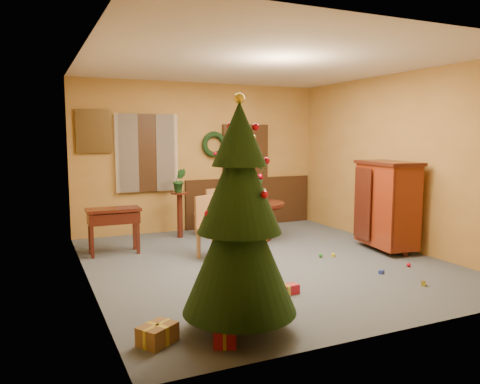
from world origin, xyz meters
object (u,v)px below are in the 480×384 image
dining_table (257,213)px  writing_desk (113,220)px  christmas_tree (239,222)px  sideboard (387,203)px  chair_near (211,225)px

dining_table → writing_desk: (-2.53, 0.00, 0.08)m
christmas_tree → sideboard: size_ratio=1.55×
christmas_tree → writing_desk: size_ratio=2.72×
chair_near → sideboard: sideboard is taller
chair_near → writing_desk: chair_near is taller
writing_desk → sideboard: 4.41m
chair_near → christmas_tree: christmas_tree is taller
dining_table → sideboard: 2.26m
chair_near → writing_desk: bearing=147.5°
dining_table → chair_near: 1.47m
dining_table → chair_near: (-1.21, -0.84, 0.03)m
dining_table → writing_desk: bearing=179.9°
christmas_tree → sideboard: (3.51, 1.93, -0.29)m
dining_table → writing_desk: writing_desk is taller
writing_desk → sideboard: (4.11, -1.59, 0.23)m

